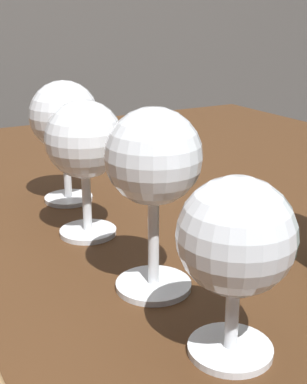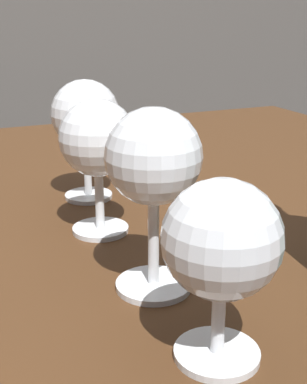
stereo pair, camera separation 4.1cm
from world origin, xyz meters
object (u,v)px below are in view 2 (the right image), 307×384
object	(u,v)px
wine_glass_merlot	(98,142)
wine_glass_white	(85,117)
wine_glass_rose	(222,244)
wine_glass_pinot	(154,161)

from	to	relation	value
wine_glass_merlot	wine_glass_white	xyz separation A→B (m)	(0.02, 0.10, 0.00)
wine_glass_merlot	wine_glass_rose	bearing A→B (deg)	-88.71
wine_glass_pinot	wine_glass_white	xyz separation A→B (m)	(0.02, 0.23, -0.01)
wine_glass_merlot	wine_glass_white	distance (m)	0.11
wine_glass_rose	wine_glass_merlot	xyz separation A→B (m)	(-0.01, 0.23, 0.01)
wine_glass_pinot	wine_glass_white	size ratio (longest dim) A/B	1.05
wine_glass_rose	wine_glass_pinot	distance (m)	0.10
wine_glass_rose	wine_glass_pinot	xyz separation A→B (m)	(-0.00, 0.10, 0.03)
wine_glass_rose	wine_glass_merlot	size ratio (longest dim) A/B	0.90
wine_glass_rose	wine_glass_white	world-z (taller)	wine_glass_white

